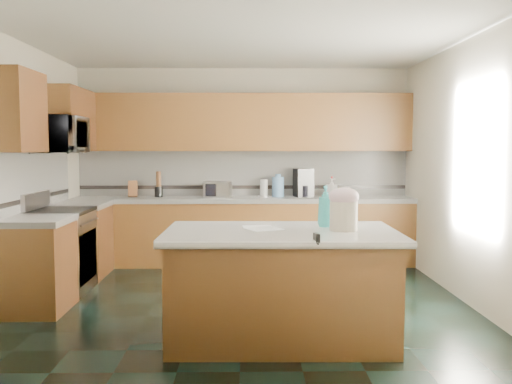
{
  "coord_description": "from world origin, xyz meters",
  "views": [
    {
      "loc": [
        0.05,
        -5.74,
        1.59
      ],
      "look_at": [
        0.15,
        0.35,
        1.12
      ],
      "focal_mm": 40.0,
      "sensor_mm": 36.0,
      "label": 1
    }
  ],
  "objects": [
    {
      "name": "range_oven_door",
      "position": [
        -1.71,
        0.5,
        0.4
      ],
      "size": [
        0.02,
        0.68,
        0.55
      ],
      "primitive_type": "cube",
      "color": "black",
      "rests_on": "range_body"
    },
    {
      "name": "island_top",
      "position": [
        0.33,
        -1.11,
        0.89
      ],
      "size": [
        1.91,
        1.16,
        0.06
      ],
      "primitive_type": "cube",
      "rotation": [
        0.0,
        0.0,
        -0.02
      ],
      "color": "white",
      "rests_on": "island_base"
    },
    {
      "name": "toaster_oven_door",
      "position": [
        -0.35,
        1.93,
        1.02
      ],
      "size": [
        0.32,
        0.01,
        0.17
      ],
      "primitive_type": "cube",
      "color": "black",
      "rests_on": "toaster_oven"
    },
    {
      "name": "left_base_cab_rear",
      "position": [
        -2.0,
        1.29,
        0.43
      ],
      "size": [
        0.6,
        0.82,
        0.86
      ],
      "primitive_type": "cube",
      "color": "#32190D",
      "rests_on": "ground"
    },
    {
      "name": "left_accent_band",
      "position": [
        -2.28,
        0.55,
        1.04
      ],
      "size": [
        0.01,
        2.3,
        0.05
      ],
      "primitive_type": "cube",
      "color": "black",
      "rests_on": "wall_left"
    },
    {
      "name": "treat_jar_knob",
      "position": [
        0.84,
        -1.13,
        1.25
      ],
      "size": [
        0.08,
        0.03,
        0.03
      ],
      "primitive_type": "cylinder",
      "rotation": [
        0.0,
        1.57,
        0.0
      ],
      "color": "tan",
      "rests_on": "treat_jar_lid"
    },
    {
      "name": "soap_bottle_island",
      "position": [
        0.72,
        -0.92,
        1.1
      ],
      "size": [
        0.17,
        0.17,
        0.35
      ],
      "primitive_type": "imported",
      "rotation": [
        0.0,
        0.0,
        -0.32
      ],
      "color": "#36B6BD",
      "rests_on": "island_top"
    },
    {
      "name": "knife_block",
      "position": [
        -1.51,
        2.05,
        1.03
      ],
      "size": [
        0.14,
        0.17,
        0.24
      ],
      "primitive_type": "cube",
      "rotation": [
        -0.31,
        0.0,
        0.11
      ],
      "color": "#472814",
      "rests_on": "back_countertop"
    },
    {
      "name": "back_countertop",
      "position": [
        0.0,
        2.0,
        0.89
      ],
      "size": [
        4.6,
        0.64,
        0.06
      ],
      "primitive_type": "cube",
      "color": "white",
      "rests_on": "back_base_cab"
    },
    {
      "name": "island_base",
      "position": [
        0.33,
        -1.11,
        0.43
      ],
      "size": [
        1.81,
        1.05,
        0.86
      ],
      "primitive_type": "cube",
      "rotation": [
        0.0,
        0.0,
        -0.02
      ],
      "color": "#32190D",
      "rests_on": "ground"
    },
    {
      "name": "island_bullnose",
      "position": [
        0.33,
        -1.67,
        0.89
      ],
      "size": [
        1.9,
        0.09,
        0.06
      ],
      "primitive_type": "cylinder",
      "rotation": [
        0.0,
        1.57,
        -0.02
      ],
      "color": "white",
      "rests_on": "island_base"
    },
    {
      "name": "range_body",
      "position": [
        -2.0,
        0.5,
        0.44
      ],
      "size": [
        0.6,
        0.76,
        0.88
      ],
      "primitive_type": "cube",
      "color": "#B7B7BC",
      "rests_on": "ground"
    },
    {
      "name": "toaster_oven",
      "position": [
        -0.35,
        2.05,
        1.02
      ],
      "size": [
        0.39,
        0.29,
        0.21
      ],
      "primitive_type": "cube",
      "rotation": [
        0.0,
        0.0,
        -0.13
      ],
      "color": "#B7B7BC",
      "rests_on": "back_countertop"
    },
    {
      "name": "paper_towel_base",
      "position": [
        0.29,
        2.1,
        0.93
      ],
      "size": [
        0.16,
        0.16,
        0.01
      ],
      "primitive_type": "cylinder",
      "color": "#B7B7BC",
      "rests_on": "back_countertop"
    },
    {
      "name": "treat_jar",
      "position": [
        0.84,
        -1.13,
        1.04
      ],
      "size": [
        0.26,
        0.26,
        0.24
      ],
      "primitive_type": "cylinder",
      "rotation": [
        0.0,
        0.0,
        -0.17
      ],
      "color": "beige",
      "rests_on": "island_top"
    },
    {
      "name": "microwave",
      "position": [
        -2.0,
        0.5,
        1.73
      ],
      "size": [
        0.5,
        0.73,
        0.41
      ],
      "primitive_type": "imported",
      "rotation": [
        0.0,
        0.0,
        1.57
      ],
      "color": "#B7B7BC",
      "rests_on": "wall_left"
    },
    {
      "name": "utensil_bundle",
      "position": [
        -1.16,
        2.08,
        1.17
      ],
      "size": [
        0.07,
        0.07,
        0.21
      ],
      "primitive_type": "cylinder",
      "color": "#472814",
      "rests_on": "utensil_crock"
    },
    {
      "name": "paper_sheet_a",
      "position": [
        0.21,
        -1.07,
        0.92
      ],
      "size": [
        0.33,
        0.3,
        0.0
      ],
      "primitive_type": "cube",
      "rotation": [
        0.0,
        0.0,
        0.47
      ],
      "color": "white",
      "rests_on": "island_top"
    },
    {
      "name": "back_base_cab",
      "position": [
        0.0,
        2.0,
        0.43
      ],
      "size": [
        4.6,
        0.6,
        0.86
      ],
      "primitive_type": "cube",
      "color": "#32190D",
      "rests_on": "ground"
    },
    {
      "name": "left_upper_cab_front",
      "position": [
        -2.13,
        -0.24,
        1.94
      ],
      "size": [
        0.33,
        0.72,
        0.78
      ],
      "primitive_type": "cube",
      "color": "#32190D",
      "rests_on": "wall_left"
    },
    {
      "name": "paper_towel",
      "position": [
        0.29,
        2.1,
        1.04
      ],
      "size": [
        0.11,
        0.11,
        0.24
      ],
      "primitive_type": "cylinder",
      "color": "white",
      "rests_on": "back_countertop"
    },
    {
      "name": "left_upper_cab_rear",
      "position": [
        -2.13,
        1.42,
        1.94
      ],
      "size": [
        0.33,
        1.09,
        0.78
      ],
      "primitive_type": "cube",
      "color": "#32190D",
      "rests_on": "wall_left"
    },
    {
      "name": "water_jug_neck",
      "position": [
        0.48,
        2.06,
        1.22
      ],
      "size": [
        0.08,
        0.08,
        0.04
      ],
      "primitive_type": "cylinder",
      "color": "#5986B8",
      "rests_on": "water_jug"
    },
    {
      "name": "back_backsplash",
      "position": [
        0.0,
        2.29,
        1.24
      ],
      "size": [
        4.6,
        0.02,
        0.63
      ],
      "primitive_type": "cube",
      "color": "silver",
      "rests_on": "back_countertop"
    },
    {
      "name": "floor",
      "position": [
        0.0,
        0.0,
        0.0
      ],
      "size": [
        4.6,
        4.6,
        0.0
      ],
      "primitive_type": "plane",
      "color": "black",
      "rests_on": "ground"
    },
    {
      "name": "left_backsplash",
      "position": [
        -2.29,
        0.55,
        1.24
      ],
      "size": [
        0.02,
        2.3,
        0.63
      ],
      "primitive_type": "cube",
      "color": "silver",
      "rests_on": "wall_left"
    },
    {
      "name": "utensil_crock",
      "position": [
        -1.16,
        2.08,
        0.99
      ],
      "size": [
        0.11,
        0.11,
        0.14
      ],
      "primitive_type": "cylinder",
      "color": "black",
      "rests_on": "back_countertop"
    },
    {
      "name": "coffee_maker",
      "position": [
        0.83,
        2.08,
        1.11
      ],
      "size": [
        0.28,
        0.29,
        0.39
      ],
      "primitive_type": "cube",
      "rotation": [
        0.0,
        0.0,
        0.21
      ],
      "color": "black",
      "rests_on": "back_countertop"
    },
    {
      "name": "wall_front",
      "position": [
        0.0,
        -2.32,
        1.35
      ],
      "size": [
        4.6,
        0.04,
        2.7
      ],
      "primitive_type": "cube",
      "color": "beige",
      "rests_on": "ground"
    },
    {
      "name": "back_upper_cab",
      "position": [
        0.0,
        2.13,
        1.94
      ],
      "size": [
        4.6,
        0.33,
        0.78
      ],
      "primitive_type": "cube",
      "color": "#32190D",
      "rests_on": "wall_back"
    },
    {
      "name": "treat_jar_lid",
      "position": [
        0.84,
        -1.13,
        1.2
      ],
      "size": [
        0.25,
        0.25,
        0.15
      ],
      "primitive_type": "ellipsoid",
      "color": "beige",
      "rests_on": "treat_jar"
    },
    {
      "name": "back_accent_band",
      "position": [
        0.0,
        2.28,
        1.04
      ],
      "size": [
        4.6,
        0.01,
        0.05
      ],
      "primitive_type": "cube",
      "color": "black",
      "rests_on": "back_countertop"
    },
    {
      "name": "left_base_cab_front",
      "position": [
        -2.0,
        -0.24,
        0.43
      ],
      "size": [
        0.6,
        0.72,
        0.86
      ],
      "primitive_type": "cube",
      "color": "#32190D",
      "rests_on": "ground"
    },
    {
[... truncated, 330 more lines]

